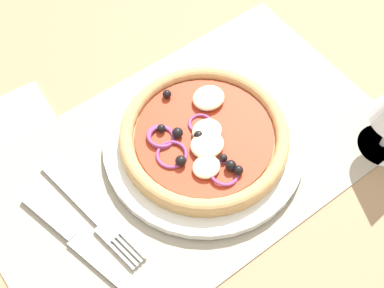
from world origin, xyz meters
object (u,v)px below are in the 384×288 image
object	(u,v)px
fork	(95,218)
knife	(84,247)
pizza	(203,135)
napkin	(7,131)
plate	(203,142)

from	to	relation	value
fork	knife	bearing A→B (deg)	-59.04
pizza	fork	distance (cm)	16.71
fork	napkin	world-z (taller)	fork
fork	napkin	xyz separation A→B (cm)	(2.89, -17.75, -0.44)
napkin	knife	bearing A→B (deg)	90.03
pizza	plate	bearing A→B (deg)	-163.21
plate	fork	size ratio (longest dim) A/B	1.44
plate	napkin	size ratio (longest dim) A/B	2.00
pizza	knife	distance (cm)	19.78
pizza	knife	xyz separation A→B (cm)	(19.43, 2.99, -2.14)
fork	napkin	distance (cm)	17.99
napkin	pizza	bearing A→B (deg)	138.59
fork	plate	bearing A→B (deg)	83.41
pizza	knife	size ratio (longest dim) A/B	1.09
plate	pizza	xyz separation A→B (cm)	(0.06, 0.02, 1.76)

